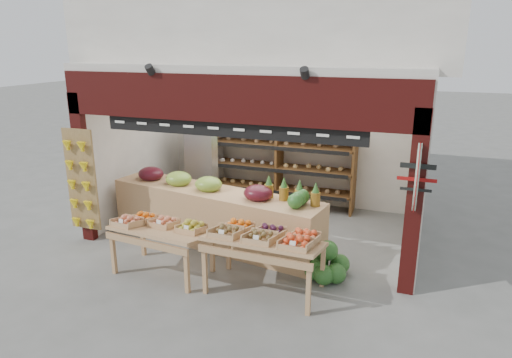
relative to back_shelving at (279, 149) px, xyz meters
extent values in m
plane|color=#63635E|center=(0.07, -1.91, -1.26)|extent=(60.00, 60.00, 0.00)
cube|color=silver|center=(0.07, 0.38, 0.24)|extent=(5.76, 0.18, 3.00)
cube|color=silver|center=(-2.72, -1.31, 0.24)|extent=(0.18, 3.38, 3.00)
cube|color=silver|center=(2.86, -1.31, 0.24)|extent=(0.18, 3.38, 3.00)
cube|color=silver|center=(0.07, -1.31, 1.80)|extent=(5.76, 3.38, 0.12)
cube|color=silver|center=(0.07, -0.21, 2.94)|extent=(6.36, 4.60, 2.40)
cube|color=black|center=(0.07, -2.96, 1.39)|extent=(5.70, 0.14, 0.70)
cube|color=black|center=(-2.68, -2.96, 0.07)|extent=(0.22, 0.14, 2.65)
cube|color=black|center=(2.82, -2.96, 0.07)|extent=(0.22, 0.14, 2.65)
cube|color=black|center=(0.07, -2.93, 0.94)|extent=(4.20, 0.05, 0.26)
cylinder|color=white|center=(0.17, -2.86, 1.19)|extent=(0.34, 0.05, 0.34)
cube|color=#9A7846|center=(-2.66, -3.05, -0.11)|extent=(0.60, 0.04, 1.80)
cylinder|color=silver|center=(2.82, -3.05, 0.49)|extent=(0.04, 0.90, 0.90)
cylinder|color=maroon|center=(2.82, -3.08, 0.49)|extent=(0.01, 0.92, 0.92)
cube|color=brown|center=(-1.62, 0.00, -0.39)|extent=(0.05, 0.54, 1.73)
cube|color=brown|center=(0.00, 0.00, -0.39)|extent=(0.05, 0.54, 1.73)
cube|color=brown|center=(1.62, 0.00, -0.39)|extent=(0.05, 0.54, 1.73)
cube|color=brown|center=(0.00, 0.00, -0.88)|extent=(3.24, 0.54, 0.04)
cube|color=brown|center=(0.00, 0.00, -0.39)|extent=(3.24, 0.54, 0.04)
cube|color=brown|center=(0.00, 0.00, 0.09)|extent=(3.24, 0.54, 0.04)
cube|color=brown|center=(0.00, 0.00, 0.47)|extent=(3.24, 0.54, 0.04)
cone|color=brown|center=(-1.29, 0.00, 0.61)|extent=(0.32, 0.32, 0.28)
cone|color=brown|center=(-0.78, 0.00, 0.61)|extent=(0.32, 0.32, 0.28)
cone|color=brown|center=(-0.26, 0.00, 0.61)|extent=(0.32, 0.32, 0.28)
cone|color=brown|center=(0.26, 0.00, 0.61)|extent=(0.32, 0.32, 0.28)
cone|color=brown|center=(0.78, 0.00, 0.61)|extent=(0.32, 0.32, 0.28)
cone|color=brown|center=(1.29, 0.00, 0.61)|extent=(0.32, 0.32, 0.28)
cube|color=#B3B6BA|center=(-1.62, -0.28, -0.35)|extent=(0.84, 0.84, 1.81)
cube|color=beige|center=(-1.37, -1.54, -1.06)|extent=(0.50, 0.41, 0.39)
cube|color=beige|center=(-1.32, -1.54, -0.71)|extent=(0.46, 0.38, 0.32)
cube|color=#165528|center=(-0.81, -1.55, -1.10)|extent=(0.48, 0.39, 0.32)
cube|color=beige|center=(-0.88, -1.16, -1.11)|extent=(0.43, 0.36, 0.30)
cube|color=tan|center=(-0.44, -2.38, -0.76)|extent=(4.03, 1.44, 0.99)
ellipsoid|color=#59141E|center=(-1.85, -2.13, -0.17)|extent=(0.48, 0.44, 0.26)
ellipsoid|color=#8CB23F|center=(-1.20, -2.25, -0.17)|extent=(0.48, 0.44, 0.26)
ellipsoid|color=#8CB23F|center=(-0.55, -2.36, -0.17)|extent=(0.48, 0.44, 0.26)
ellipsoid|color=#59141E|center=(0.42, -2.54, -0.17)|extent=(0.48, 0.44, 0.26)
cylinder|color=olive|center=(0.56, -2.39, -0.16)|extent=(0.15, 0.15, 0.22)
cylinder|color=olive|center=(0.83, -2.44, -0.16)|extent=(0.15, 0.15, 0.22)
cylinder|color=olive|center=(1.10, -2.49, -0.16)|extent=(0.15, 0.15, 0.22)
cylinder|color=olive|center=(1.37, -2.53, -0.16)|extent=(0.15, 0.15, 0.22)
cube|color=tan|center=(-0.74, -3.63, -0.57)|extent=(1.53, 0.95, 0.22)
cube|color=tan|center=(-1.44, -3.92, -0.96)|extent=(0.07, 0.07, 0.59)
cube|color=tan|center=(-0.11, -4.05, -0.96)|extent=(0.07, 0.07, 0.59)
cube|color=tan|center=(-1.38, -3.22, -0.96)|extent=(0.07, 0.07, 0.59)
cube|color=tan|center=(-0.04, -3.35, -0.96)|extent=(0.07, 0.07, 0.59)
cube|color=tan|center=(0.90, -3.60, -0.49)|extent=(1.65, 0.95, 0.24)
cube|color=tan|center=(0.14, -3.97, -0.93)|extent=(0.06, 0.06, 0.66)
cube|color=tan|center=(1.64, -4.01, -0.93)|extent=(0.06, 0.06, 0.66)
cube|color=tan|center=(0.16, -3.18, -0.93)|extent=(0.06, 0.06, 0.66)
cube|color=tan|center=(1.66, -3.22, -0.93)|extent=(0.06, 0.06, 0.66)
sphere|color=#20511B|center=(1.51, -3.05, -1.10)|extent=(0.31, 0.31, 0.31)
sphere|color=#20511B|center=(1.84, -3.05, -1.10)|extent=(0.31, 0.31, 0.31)
sphere|color=#20511B|center=(1.51, -2.72, -1.10)|extent=(0.31, 0.31, 0.31)
sphere|color=#20511B|center=(1.84, -2.72, -1.10)|extent=(0.31, 0.31, 0.31)
sphere|color=#20511B|center=(1.67, -2.88, -0.83)|extent=(0.31, 0.31, 0.31)
sphere|color=#20511B|center=(1.67, -3.16, -1.10)|extent=(0.31, 0.31, 0.31)
sphere|color=#20511B|center=(1.40, -2.88, -1.10)|extent=(0.31, 0.31, 0.31)
camera|label=1|loc=(2.78, -9.17, 2.17)|focal=32.00mm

